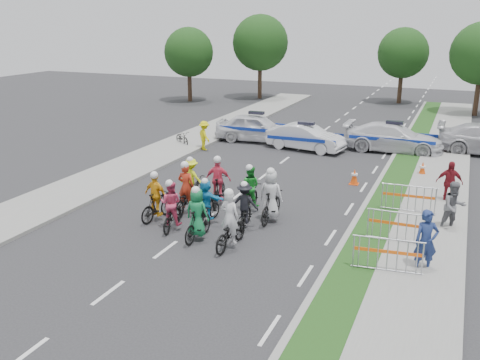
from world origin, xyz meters
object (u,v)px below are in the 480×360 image
at_px(rider_0, 230,228).
at_px(cone_0, 354,177).
at_px(rider_7, 271,201).
at_px(barrier_2, 408,200).
at_px(spectator_1, 454,207).
at_px(police_car_1, 306,137).
at_px(spectator_0, 426,242).
at_px(tree_0, 189,52).
at_px(rider_5, 206,204).
at_px(rider_6, 187,196).
at_px(parked_bike, 182,138).
at_px(rider_4, 245,209).
at_px(tree_3, 260,43).
at_px(spectator_2, 449,183).
at_px(tree_4, 403,53).
at_px(rider_1, 197,219).
at_px(barrier_1, 398,228).
at_px(cone_1, 422,169).
at_px(rider_8, 250,193).
at_px(marshal_hiviz, 204,136).
at_px(rider_2, 172,210).
at_px(rider_10, 192,183).
at_px(rider_3, 157,201).
at_px(police_car_0, 256,128).
at_px(barrier_0, 387,257).
at_px(police_car_2, 393,138).
at_px(rider_9, 219,186).

distance_m(rider_0, cone_0, 8.63).
relative_size(rider_7, barrier_2, 1.02).
bearing_deg(spectator_1, police_car_1, 98.96).
height_order(spectator_0, tree_0, tree_0).
xyz_separation_m(rider_5, police_car_1, (0.18, 12.00, -0.01)).
height_order(rider_6, parked_bike, rider_6).
bearing_deg(rider_4, tree_3, -81.12).
xyz_separation_m(rider_4, police_car_1, (-1.26, 11.87, 0.04)).
xyz_separation_m(police_car_1, spectator_2, (7.68, -6.41, 0.15)).
bearing_deg(tree_4, barrier_2, -82.38).
distance_m(rider_1, tree_4, 33.14).
relative_size(barrier_1, barrier_2, 1.00).
relative_size(rider_4, spectator_2, 1.02).
height_order(barrier_1, tree_4, tree_4).
relative_size(rider_6, police_car_1, 0.47).
height_order(spectator_2, cone_1, spectator_2).
bearing_deg(rider_6, rider_8, -152.20).
relative_size(marshal_hiviz, parked_bike, 1.06).
xyz_separation_m(marshal_hiviz, parked_bike, (-1.74, 0.61, -0.41)).
bearing_deg(tree_3, rider_2, -74.70).
distance_m(rider_10, spectator_2, 10.17).
bearing_deg(tree_3, marshal_hiviz, -77.94).
bearing_deg(rider_1, cone_0, -112.59).
height_order(rider_3, police_car_0, rider_3).
relative_size(rider_7, barrier_1, 1.02).
bearing_deg(barrier_2, rider_10, -168.15).
xyz_separation_m(rider_2, barrier_0, (7.39, -0.66, -0.11)).
distance_m(police_car_2, tree_4, 18.29).
bearing_deg(spectator_2, rider_7, -147.16).
bearing_deg(rider_10, rider_5, 133.90).
bearing_deg(rider_3, spectator_2, -140.06).
height_order(rider_2, barrier_0, rider_2).
relative_size(spectator_2, cone_1, 2.46).
relative_size(police_car_0, barrier_0, 2.39).
distance_m(rider_5, police_car_1, 12.00).
relative_size(rider_5, marshal_hiviz, 1.05).
bearing_deg(parked_bike, rider_4, -105.14).
xyz_separation_m(police_car_1, barrier_0, (6.36, -13.63, -0.15)).
bearing_deg(rider_1, police_car_0, -75.37).
distance_m(barrier_2, cone_1, 5.44).
height_order(rider_7, spectator_1, rider_7).
height_order(spectator_0, barrier_2, spectator_0).
relative_size(rider_1, cone_1, 2.69).
xyz_separation_m(police_car_1, police_car_2, (4.51, 1.52, 0.06)).
bearing_deg(barrier_1, spectator_0, -60.21).
height_order(rider_5, rider_9, rider_9).
bearing_deg(rider_7, cone_0, -108.13).
relative_size(rider_0, rider_6, 0.99).
bearing_deg(tree_4, police_car_0, -107.87).
xyz_separation_m(spectator_1, barrier_0, (-1.59, -4.21, -0.33)).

